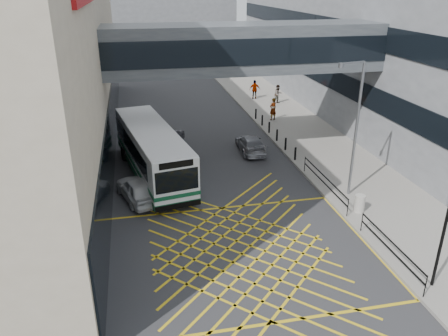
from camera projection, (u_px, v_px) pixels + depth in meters
ground at (242, 254)px, 19.93m from camera, size 120.00×120.00×0.00m
skybridge at (244, 48)px, 28.35m from camera, size 20.00×4.10×3.00m
pavement at (305, 135)px, 35.09m from camera, size 6.00×54.00×0.16m
box_junction at (242, 254)px, 19.93m from camera, size 12.00×9.00×0.01m
bus at (152, 150)px, 27.52m from camera, size 4.53×11.44×3.13m
car_white at (138, 189)px, 24.61m from camera, size 3.01×4.67×1.38m
car_dark at (169, 139)px, 32.34m from camera, size 3.14×4.73×1.38m
car_silver at (251, 143)px, 31.66m from camera, size 1.90×4.19×1.28m
traffic_light at (446, 229)px, 16.51m from camera, size 0.32×0.49×4.10m
street_lamp at (355, 122)px, 23.48m from camera, size 1.71×0.60×7.58m
litter_bin at (360, 203)px, 23.11m from camera, size 0.55×0.55×0.95m
kerb_railings at (350, 206)px, 22.35m from camera, size 0.05×12.54×1.00m
bollards at (273, 131)px, 34.37m from camera, size 0.14×10.14×0.90m
pedestrian_a at (273, 109)px, 38.33m from camera, size 0.93×0.82×1.95m
pedestrian_b at (278, 94)px, 43.61m from camera, size 1.03×0.80×1.86m
pedestrian_c at (255, 90)px, 45.32m from camera, size 1.22×0.73×1.94m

